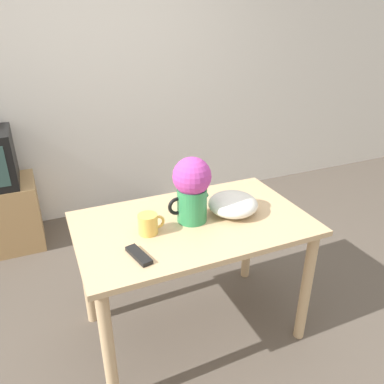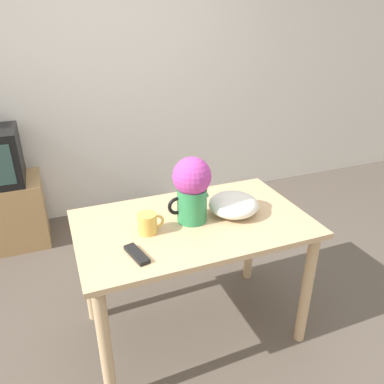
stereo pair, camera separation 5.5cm
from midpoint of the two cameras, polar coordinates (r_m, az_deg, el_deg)
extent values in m
plane|color=brown|center=(2.32, -2.76, -23.99)|extent=(12.00, 12.00, 0.00)
cube|color=silver|center=(3.45, -14.43, 17.13)|extent=(8.00, 0.05, 2.60)
cube|color=tan|center=(2.01, 0.94, -4.85)|extent=(1.24, 0.75, 0.03)
cylinder|color=tan|center=(1.90, -12.15, -22.48)|extent=(0.06, 0.06, 0.73)
cylinder|color=tan|center=(2.26, 17.74, -14.07)|extent=(0.06, 0.06, 0.73)
cylinder|color=tan|center=(2.38, -15.00, -11.51)|extent=(0.06, 0.06, 0.73)
cylinder|color=tan|center=(2.67, 9.46, -6.37)|extent=(0.06, 0.06, 0.73)
cylinder|color=#2D844C|center=(1.97, 0.78, -1.95)|extent=(0.16, 0.16, 0.19)
cone|color=#2D844C|center=(1.97, 2.61, 0.06)|extent=(0.06, 0.06, 0.05)
torus|color=black|center=(1.94, -1.49, -2.13)|extent=(0.10, 0.02, 0.10)
sphere|color=#3D7033|center=(1.92, 0.81, 1.44)|extent=(0.15, 0.15, 0.15)
sphere|color=#B23D99|center=(1.90, 0.81, 2.41)|extent=(0.20, 0.20, 0.20)
cylinder|color=gold|center=(1.89, -6.00, -4.77)|extent=(0.10, 0.10, 0.10)
torus|color=gold|center=(1.91, -4.49, -4.49)|extent=(0.07, 0.01, 0.07)
ellipsoid|color=silver|center=(2.07, 7.09, -1.92)|extent=(0.27, 0.27, 0.11)
cube|color=black|center=(1.75, -7.53, -9.38)|extent=(0.09, 0.18, 0.02)
cube|color=tan|center=(3.43, -26.41, -2.95)|extent=(0.65, 0.46, 0.56)
camera|label=1|loc=(0.03, -89.19, 0.39)|focal=35.00mm
camera|label=2|loc=(0.03, 90.81, -0.39)|focal=35.00mm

